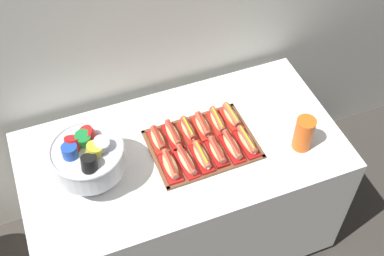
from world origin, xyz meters
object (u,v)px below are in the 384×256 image
Objects in this scene: hot_dog_6 at (158,140)px; hot_dog_9 at (203,126)px; serving_tray at (202,145)px; hot_dog_11 at (232,117)px; hot_dog_4 at (232,146)px; hot_dog_5 at (247,141)px; hot_dog_0 at (170,166)px; buffet_table at (183,194)px; hot_dog_10 at (217,121)px; hot_dog_8 at (188,130)px; hot_dog_7 at (173,135)px; hot_dog_3 at (217,151)px; hot_dog_2 at (202,156)px; cup_stack at (304,134)px; hot_dog_1 at (186,161)px; punch_bowl at (88,157)px.

hot_dog_9 is at bearing 1.01° from hot_dog_6.
hot_dog_11 is (0.19, 0.09, 0.03)m from serving_tray.
hot_dog_4 is 1.00× the size of hot_dog_5.
serving_tray is at bearing 24.76° from hot_dog_0.
hot_dog_0 reaches higher than serving_tray.
hot_dog_0 is 0.94× the size of hot_dog_5.
hot_dog_10 is (0.21, 0.07, 0.41)m from buffet_table.
hot_dog_10 is at bearing 1.01° from hot_dog_8.
hot_dog_11 is at bearing 1.01° from hot_dog_7.
serving_tray is 2.69× the size of hot_dog_5.
hot_dog_9 is (0.22, 0.17, -0.00)m from hot_dog_0.
hot_dog_3 is at bearing -131.27° from hot_dog_11.
hot_dog_10 reaches higher than hot_dog_2.
hot_dog_5 is 0.28m from hot_dog_8.
cup_stack reaches higher than hot_dog_6.
buffet_table is at bearing 145.37° from hot_dog_3.
hot_dog_10 is (0.15, 0.17, 0.00)m from hot_dog_2.
hot_dog_11 is at bearing 24.76° from hot_dog_0.
buffet_table is 0.47m from hot_dog_4.
hot_dog_2 is 1.01× the size of hot_dog_7.
serving_tray is at bearing 66.56° from hot_dog_2.
hot_dog_4 is 0.33m from cup_stack.
cup_stack reaches higher than hot_dog_7.
hot_dog_7 is at bearing -178.99° from hot_dog_9.
cup_stack is (0.39, -0.25, 0.05)m from hot_dog_9.
hot_dog_7 is 1.09× the size of hot_dog_11.
hot_dog_1 is 1.16× the size of hot_dog_9.
punch_bowl is at bearing -179.32° from serving_tray.
serving_tray is at bearing -6.79° from buffet_table.
hot_dog_6 is at bearing 144.75° from hot_dog_3.
punch_bowl reaches higher than hot_dog_5.
hot_dog_2 is 1.15× the size of hot_dog_8.
serving_tray is 3.01× the size of hot_dog_10.
hot_dog_6 reaches higher than hot_dog_3.
punch_bowl is (-0.63, -0.09, 0.13)m from hot_dog_10.
punch_bowl is at bearing 174.12° from hot_dog_5.
hot_dog_2 is 0.08m from hot_dog_3.
hot_dog_1 reaches higher than hot_dog_3.
hot_dog_9 is (-0.08, 0.16, -0.00)m from hot_dog_4.
hot_dog_3 is (0.15, 0.00, -0.00)m from hot_dog_1.
hot_dog_4 is 1.03× the size of cup_stack.
hot_dog_5 is at bearing 1.01° from hot_dog_0.
hot_dog_6 is 0.38m from hot_dog_11.
hot_dog_11 is at bearing 133.52° from cup_stack.
hot_dog_5 is at bearing -46.72° from hot_dog_9.
hot_dog_7 is 0.99× the size of cup_stack.
hot_dog_10 is at bearing 48.73° from hot_dog_2.
punch_bowl reaches higher than cup_stack.
hot_dog_1 is 0.15m from hot_dog_3.
hot_dog_7 is at bearing 104.48° from buffet_table.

